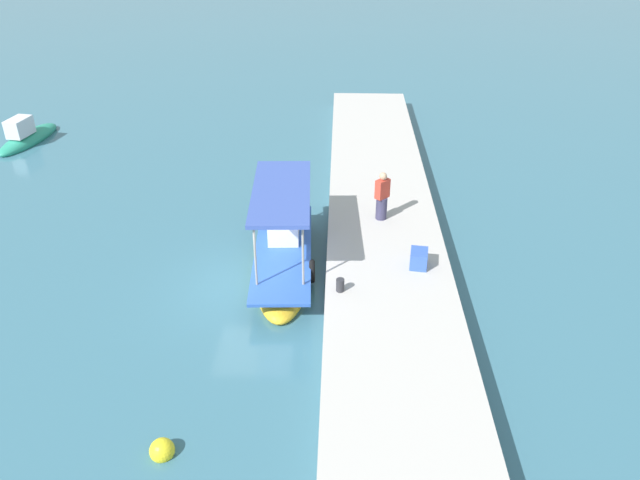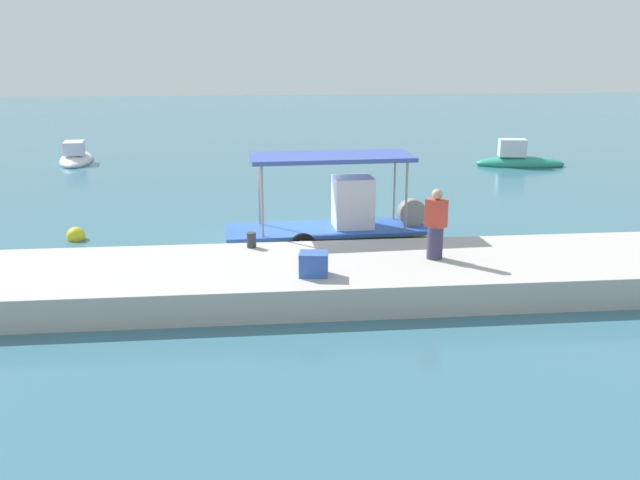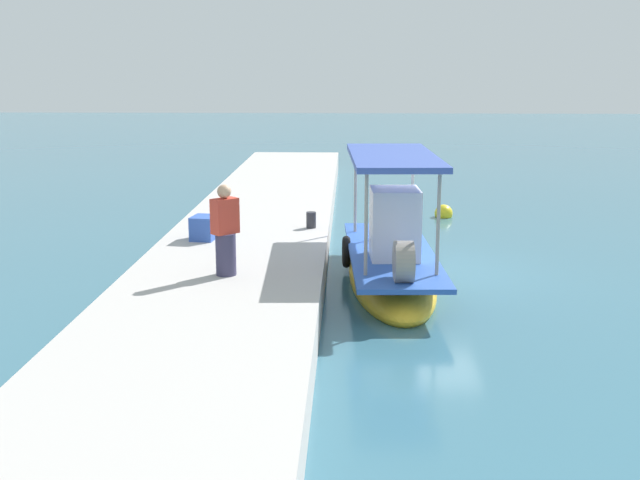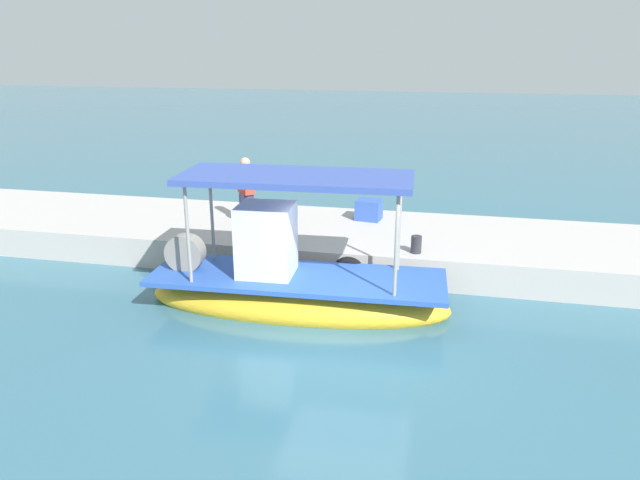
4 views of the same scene
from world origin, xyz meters
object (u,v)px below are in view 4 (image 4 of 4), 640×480
(fisherman_near_bollard, at_px, (246,194))
(cargo_crate, at_px, (369,210))
(main_fishing_boat, at_px, (293,285))
(mooring_bollard, at_px, (416,244))

(fisherman_near_bollard, bearing_deg, cargo_crate, -162.30)
(main_fishing_boat, distance_m, mooring_bollard, 3.05)
(mooring_bollard, height_order, cargo_crate, cargo_crate)
(mooring_bollard, relative_size, cargo_crate, 0.61)
(main_fishing_boat, xyz_separation_m, mooring_bollard, (-2.40, -1.84, 0.43))
(fisherman_near_bollard, height_order, cargo_crate, fisherman_near_bollard)
(mooring_bollard, bearing_deg, fisherman_near_bollard, -17.46)
(cargo_crate, bearing_deg, fisherman_near_bollard, 17.70)
(main_fishing_boat, relative_size, fisherman_near_bollard, 3.65)
(mooring_bollard, distance_m, cargo_crate, 2.76)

